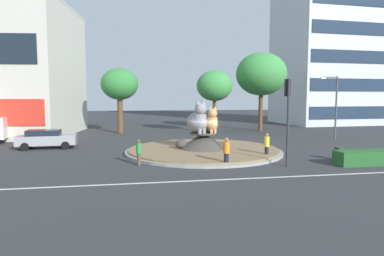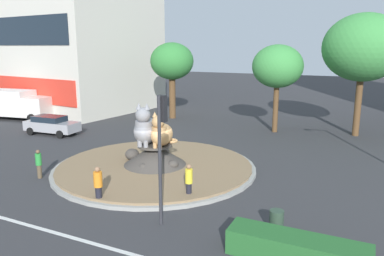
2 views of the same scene
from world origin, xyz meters
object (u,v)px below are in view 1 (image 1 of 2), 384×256
(cat_statue_calico, at_px, (211,123))
(broadleaf_tree_behind_island, at_px, (120,85))
(second_tree_near_tower, at_px, (215,86))
(pedestrian_orange_shirt, at_px, (226,152))
(traffic_light_mast, at_px, (288,106))
(cat_statue_grey, at_px, (198,121))
(streetlight_arm, at_px, (334,103))
(third_tree_left, at_px, (261,74))
(office_tower, at_px, (329,23))
(pedestrian_green_shirt, at_px, (139,152))
(pedestrian_yellow_shirt, at_px, (267,145))
(sedan_on_far_lane, at_px, (46,139))
(litter_bin, at_px, (339,153))

(cat_statue_calico, distance_m, broadleaf_tree_behind_island, 16.97)
(second_tree_near_tower, distance_m, pedestrian_orange_shirt, 19.38)
(traffic_light_mast, height_order, broadleaf_tree_behind_island, broadleaf_tree_behind_island)
(cat_statue_grey, bearing_deg, streetlight_arm, 90.72)
(third_tree_left, xyz_separation_m, pedestrian_orange_shirt, (-10.06, -19.94, -6.11))
(streetlight_arm, bearing_deg, cat_statue_calico, 13.42)
(traffic_light_mast, height_order, office_tower, office_tower)
(cat_statue_calico, xyz_separation_m, third_tree_left, (9.78, 14.61, 4.78))
(cat_statue_grey, relative_size, office_tower, 0.09)
(traffic_light_mast, xyz_separation_m, pedestrian_green_shirt, (-8.89, 1.78, -2.83))
(office_tower, xyz_separation_m, pedestrian_yellow_shirt, (-21.62, -27.47, -14.98))
(office_tower, bearing_deg, pedestrian_orange_shirt, -132.81)
(broadleaf_tree_behind_island, xyz_separation_m, sedan_on_far_lane, (-5.52, -10.75, -4.82))
(broadleaf_tree_behind_island, bearing_deg, second_tree_near_tower, -9.22)
(broadleaf_tree_behind_island, xyz_separation_m, streetlight_arm, (20.65, -10.38, -2.00))
(cat_statue_grey, distance_m, streetlight_arm, 15.02)
(cat_statue_calico, relative_size, pedestrian_orange_shirt, 1.18)
(traffic_light_mast, bearing_deg, second_tree_near_tower, 6.00)
(second_tree_near_tower, xyz_separation_m, sedan_on_far_lane, (-16.42, -8.98, -4.68))
(litter_bin, bearing_deg, sedan_on_far_lane, 157.41)
(pedestrian_yellow_shirt, bearing_deg, traffic_light_mast, -0.55)
(streetlight_arm, bearing_deg, cat_statue_grey, 12.25)
(streetlight_arm, xyz_separation_m, litter_bin, (-5.44, -9.00, -3.19))
(cat_statue_grey, height_order, pedestrian_yellow_shirt, cat_statue_grey)
(traffic_light_mast, distance_m, sedan_on_far_lane, 19.31)
(third_tree_left, bearing_deg, traffic_light_mast, -107.40)
(third_tree_left, bearing_deg, litter_bin, -95.94)
(broadleaf_tree_behind_island, height_order, litter_bin, broadleaf_tree_behind_island)
(broadleaf_tree_behind_island, xyz_separation_m, pedestrian_yellow_shirt, (10.67, -17.94, -4.72))
(third_tree_left, distance_m, streetlight_arm, 11.20)
(office_tower, height_order, broadleaf_tree_behind_island, office_tower)
(sedan_on_far_lane, bearing_deg, cat_statue_calico, -22.00)
(broadleaf_tree_behind_island, distance_m, streetlight_arm, 23.19)
(traffic_light_mast, distance_m, streetlight_arm, 14.24)
(pedestrian_green_shirt, xyz_separation_m, litter_bin, (13.30, -0.49, -0.41))
(cat_statue_grey, relative_size, pedestrian_yellow_shirt, 1.59)
(cat_statue_calico, distance_m, second_tree_near_tower, 13.96)
(cat_statue_calico, height_order, pedestrian_orange_shirt, cat_statue_calico)
(broadleaf_tree_behind_island, bearing_deg, sedan_on_far_lane, -117.17)
(cat_statue_calico, bearing_deg, third_tree_left, 140.77)
(third_tree_left, bearing_deg, office_tower, 33.02)
(office_tower, bearing_deg, traffic_light_mast, -128.03)
(third_tree_left, relative_size, pedestrian_orange_shirt, 5.44)
(cat_statue_grey, height_order, third_tree_left, third_tree_left)
(pedestrian_yellow_shirt, relative_size, sedan_on_far_lane, 0.37)
(cat_statue_calico, height_order, traffic_light_mast, traffic_light_mast)
(traffic_light_mast, xyz_separation_m, office_tower, (21.49, 30.20, 12.21))
(cat_statue_calico, relative_size, traffic_light_mast, 0.40)
(broadleaf_tree_behind_island, height_order, streetlight_arm, broadleaf_tree_behind_island)
(pedestrian_orange_shirt, xyz_separation_m, pedestrian_green_shirt, (-5.23, 1.33, -0.08))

